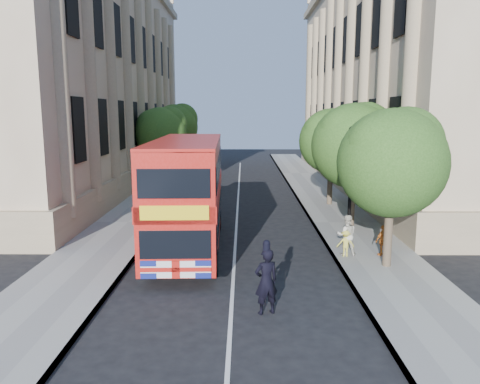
{
  "coord_description": "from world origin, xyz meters",
  "views": [
    {
      "loc": [
        0.36,
        -14.05,
        5.89
      ],
      "look_at": [
        0.21,
        6.75,
        2.3
      ],
      "focal_mm": 35.0,
      "sensor_mm": 36.0,
      "label": 1
    }
  ],
  "objects_px": {
    "box_van": "(188,191)",
    "woman_pedestrian": "(346,235)",
    "police_constable": "(266,281)",
    "lamp_post": "(350,190)",
    "double_decker_bus": "(188,191)"
  },
  "relations": [
    {
      "from": "double_decker_bus",
      "to": "box_van",
      "type": "relative_size",
      "value": 2.31
    },
    {
      "from": "lamp_post",
      "to": "double_decker_bus",
      "type": "distance_m",
      "value": 7.02
    },
    {
      "from": "lamp_post",
      "to": "police_constable",
      "type": "xyz_separation_m",
      "value": [
        -3.97,
        -7.04,
        -1.52
      ]
    },
    {
      "from": "box_van",
      "to": "woman_pedestrian",
      "type": "xyz_separation_m",
      "value": [
        7.45,
        -8.89,
        -0.27
      ]
    },
    {
      "from": "box_van",
      "to": "woman_pedestrian",
      "type": "distance_m",
      "value": 11.6
    },
    {
      "from": "box_van",
      "to": "double_decker_bus",
      "type": "bearing_deg",
      "value": -82.61
    },
    {
      "from": "box_van",
      "to": "police_constable",
      "type": "relative_size",
      "value": 2.21
    },
    {
      "from": "police_constable",
      "to": "woman_pedestrian",
      "type": "relative_size",
      "value": 1.19
    },
    {
      "from": "lamp_post",
      "to": "police_constable",
      "type": "bearing_deg",
      "value": -119.41
    },
    {
      "from": "lamp_post",
      "to": "box_van",
      "type": "xyz_separation_m",
      "value": [
        -7.9,
        7.23,
        -1.29
      ]
    },
    {
      "from": "double_decker_bus",
      "to": "woman_pedestrian",
      "type": "xyz_separation_m",
      "value": [
        6.55,
        -1.22,
        -1.61
      ]
    },
    {
      "from": "woman_pedestrian",
      "to": "lamp_post",
      "type": "bearing_deg",
      "value": -101.97
    },
    {
      "from": "police_constable",
      "to": "woman_pedestrian",
      "type": "bearing_deg",
      "value": -143.65
    },
    {
      "from": "double_decker_bus",
      "to": "police_constable",
      "type": "relative_size",
      "value": 5.11
    },
    {
      "from": "woman_pedestrian",
      "to": "police_constable",
      "type": "bearing_deg",
      "value": 60.23
    }
  ]
}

